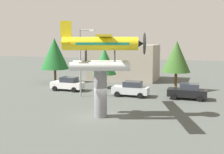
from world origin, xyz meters
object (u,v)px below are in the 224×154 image
(tree_west, at_px, (55,54))
(tree_center_back, at_px, (176,57))
(car_near_white, at_px, (68,84))
(car_far_black, at_px, (188,91))
(tree_east, at_px, (104,61))
(streetlight_primary, at_px, (82,58))
(storefront_building, at_px, (124,62))
(car_mid_silver, at_px, (131,89))
(display_pedestal, at_px, (101,93))
(floatplane_monument, at_px, (102,49))

(tree_west, bearing_deg, tree_center_back, -3.77)
(car_near_white, distance_m, tree_west, 8.14)
(tree_center_back, bearing_deg, car_far_black, -68.77)
(tree_west, bearing_deg, tree_east, -13.07)
(streetlight_primary, bearing_deg, storefront_building, 87.48)
(car_mid_silver, bearing_deg, display_pedestal, 88.52)
(display_pedestal, relative_size, streetlight_primary, 0.53)
(display_pedestal, height_order, tree_west, tree_west)
(streetlight_primary, bearing_deg, floatplane_monument, -54.05)
(display_pedestal, height_order, car_far_black, display_pedestal)
(tree_east, bearing_deg, tree_west, 166.93)
(car_near_white, xyz_separation_m, streetlight_primary, (3.37, -2.84, 3.60))
(car_near_white, xyz_separation_m, car_far_black, (14.99, -0.44, 0.00))
(streetlight_primary, bearing_deg, display_pedestal, -54.87)
(display_pedestal, distance_m, car_near_white, 13.16)
(floatplane_monument, relative_size, tree_east, 1.86)
(streetlight_primary, bearing_deg, car_mid_silver, 20.07)
(tree_west, height_order, tree_east, tree_west)
(car_far_black, height_order, tree_east, tree_east)
(floatplane_monument, height_order, car_mid_silver, floatplane_monument)
(streetlight_primary, distance_m, storefront_building, 14.91)
(car_far_black, relative_size, tree_east, 0.77)
(tree_west, bearing_deg, floatplane_monument, -48.55)
(floatplane_monument, distance_m, car_mid_silver, 10.29)
(car_far_black, bearing_deg, streetlight_primary, 11.69)
(car_mid_silver, relative_size, storefront_building, 0.39)
(car_mid_silver, distance_m, tree_center_back, 7.66)
(car_far_black, xyz_separation_m, tree_east, (-11.18, 3.75, 2.77))
(tree_east, bearing_deg, car_mid_silver, -40.95)
(storefront_building, bearing_deg, display_pedestal, -78.67)
(car_mid_silver, height_order, tree_east, tree_east)
(car_far_black, bearing_deg, tree_east, -18.54)
(floatplane_monument, relative_size, car_far_black, 2.42)
(floatplane_monument, relative_size, car_mid_silver, 2.42)
(floatplane_monument, xyz_separation_m, car_near_white, (-8.56, 9.99, -4.84))
(storefront_building, xyz_separation_m, tree_east, (-0.22, -8.65, 0.80))
(display_pedestal, xyz_separation_m, floatplane_monument, (0.12, 0.04, 3.69))
(floatplane_monument, height_order, car_near_white, floatplane_monument)
(car_far_black, bearing_deg, storefront_building, -48.53)
(tree_west, bearing_deg, streetlight_primary, -44.40)
(car_mid_silver, distance_m, tree_east, 7.01)
(car_mid_silver, xyz_separation_m, streetlight_primary, (-5.30, -1.93, 3.60))
(car_mid_silver, relative_size, tree_east, 0.77)
(floatplane_monument, xyz_separation_m, tree_east, (-4.75, 13.30, -2.07))
(streetlight_primary, xyz_separation_m, tree_center_back, (9.83, 7.00, -0.08))
(display_pedestal, distance_m, storefront_building, 22.45)
(car_mid_silver, bearing_deg, car_near_white, -5.99)
(floatplane_monument, distance_m, streetlight_primary, 8.92)
(tree_west, bearing_deg, car_mid_silver, -24.62)
(car_far_black, height_order, tree_west, tree_west)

